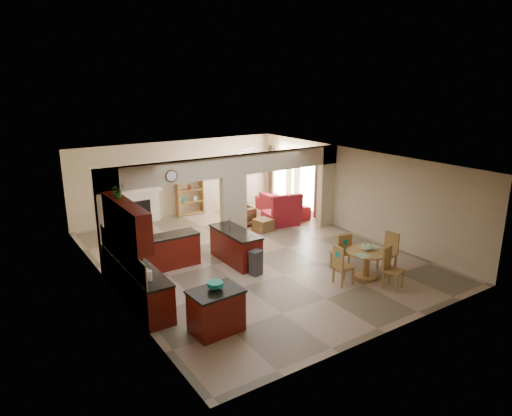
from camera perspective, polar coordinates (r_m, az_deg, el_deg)
floor at (r=13.31m, az=-0.55°, el=-6.00°), size 10.00×10.00×0.00m
ceiling at (r=12.55m, az=-0.58°, el=5.96°), size 10.00×10.00×0.00m
wall_back at (r=17.15m, az=-9.68°, el=3.66°), size 8.00×0.00×8.00m
wall_front at (r=9.30m, az=16.53°, el=-7.31°), size 8.00×0.00×8.00m
wall_left at (r=11.31m, az=-17.89°, el=-3.27°), size 0.00×10.00×10.00m
wall_right at (r=15.33m, az=12.11°, el=2.08°), size 0.00×10.00×10.00m
partition_left_pier at (r=12.30m, az=-17.84°, el=-1.73°), size 0.60×0.25×2.80m
partition_center_pier at (r=13.76m, az=-2.82°, el=-0.44°), size 0.80×0.25×2.20m
partition_right_pier at (r=15.82m, az=8.78°, el=2.67°), size 0.60×0.25×2.80m
partition_header at (r=13.44m, az=-2.90°, el=5.30°), size 8.00×0.25×0.60m
kitchen_counter at (r=11.61m, az=-13.63°, el=-7.37°), size 2.52×3.29×1.48m
upper_cabinets at (r=10.46m, az=-15.97°, el=-1.64°), size 0.35×2.40×0.90m
peninsula at (r=12.76m, az=-2.55°, el=-4.80°), size 0.70×1.85×0.91m
wall_clock at (r=12.43m, az=-10.52°, el=3.96°), size 0.34×0.03×0.34m
rug at (r=15.58m, az=-1.03°, el=-2.68°), size 1.60×1.30×0.01m
fireplace at (r=16.63m, az=-14.35°, el=0.21°), size 1.60×0.35×1.20m
shelving_unit at (r=17.24m, az=-8.30°, el=2.08°), size 1.00×0.32×1.80m
window_a at (r=16.99m, az=6.50°, el=2.98°), size 0.02×0.90×1.90m
window_b at (r=18.30m, az=3.10°, el=3.98°), size 0.02×0.90×1.90m
glazed_door at (r=17.67m, az=4.73°, el=3.02°), size 0.02×0.70×2.10m
drape_a_left at (r=16.53m, az=7.73°, el=2.57°), size 0.10×0.28×2.30m
drape_a_right at (r=17.42m, az=5.14°, el=3.33°), size 0.10×0.28×2.30m
drape_b_left at (r=17.81m, az=4.14°, el=3.63°), size 0.10×0.28×2.30m
drape_b_right at (r=18.75m, az=1.91°, el=4.28°), size 0.10×0.28×2.30m
ceiling_fan at (r=15.88m, az=-1.91°, el=7.16°), size 1.00×1.00×0.10m
kitchen_island at (r=9.44m, az=-5.01°, el=-12.67°), size 1.08×0.81×0.90m
teal_bowl at (r=9.26m, az=-5.11°, el=-9.64°), size 0.32×0.32×0.15m
trash_can at (r=11.97m, az=-0.01°, el=-6.98°), size 0.34×0.31×0.62m
dining_table at (r=12.06m, az=13.71°, el=-6.32°), size 1.08×1.08×0.74m
fruit_bowl at (r=12.00m, az=13.75°, el=-4.78°), size 0.30×0.30×0.16m
sofa at (r=17.32m, az=3.26°, el=0.42°), size 2.50×1.11×0.71m
chaise at (r=16.13m, az=3.10°, el=-1.23°), size 1.29×1.13×0.45m
armchair at (r=15.93m, az=-1.70°, el=-1.01°), size 0.75×0.77×0.67m
ottoman at (r=15.42m, az=0.91°, el=-2.12°), size 0.62×0.62×0.40m
plant at (r=10.70m, az=-16.93°, el=2.11°), size 0.35×0.32×0.34m
chair_north at (r=12.41m, az=10.72°, el=-5.20°), size 0.49×0.49×1.02m
chair_east at (r=12.73m, az=16.31°, el=-5.04°), size 0.49×0.49×1.02m
chair_south at (r=11.68m, az=16.48°, el=-6.97°), size 0.52×0.52×1.02m
chair_west at (r=11.54m, az=10.58°, el=-6.84°), size 0.46×0.46×1.02m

